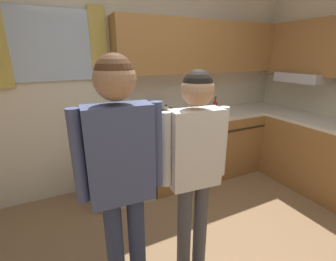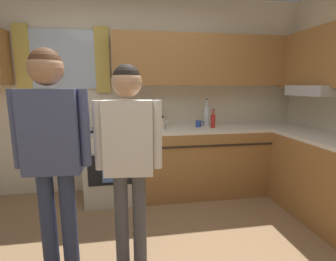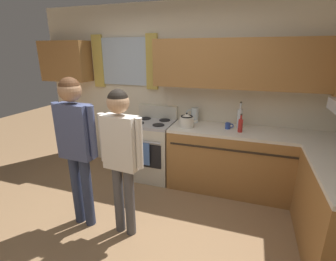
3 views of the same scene
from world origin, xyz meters
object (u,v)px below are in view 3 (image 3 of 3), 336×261
object	(u,v)px
stove_oven	(152,148)
stovetop_kettle	(187,120)
bottle_tall_clear	(240,118)
adult_in_plaid	(121,148)
water_pitcher	(194,115)
bottle_sauce_red	(240,125)
mug_cobalt_blue	(228,126)
adult_left	(76,137)

from	to	relation	value
stove_oven	stovetop_kettle	xyz separation A→B (m)	(0.57, -0.09, 0.53)
bottle_tall_clear	stove_oven	bearing A→B (deg)	-175.02
stove_oven	adult_in_plaid	distance (m)	1.42
stove_oven	water_pitcher	size ratio (longest dim) A/B	5.00
adult_in_plaid	bottle_sauce_red	bearing A→B (deg)	48.41
bottle_tall_clear	mug_cobalt_blue	xyz separation A→B (m)	(-0.14, -0.10, -0.10)
bottle_tall_clear	stovetop_kettle	distance (m)	0.73
bottle_tall_clear	bottle_sauce_red	bearing A→B (deg)	-82.51
stove_oven	bottle_tall_clear	distance (m)	1.39
adult_left	adult_in_plaid	xyz separation A→B (m)	(0.52, 0.01, -0.06)
bottle_sauce_red	water_pitcher	bearing A→B (deg)	158.12
stovetop_kettle	water_pitcher	world-z (taller)	water_pitcher
bottle_tall_clear	mug_cobalt_blue	size ratio (longest dim) A/B	3.20
stove_oven	adult_left	world-z (taller)	adult_left
bottle_tall_clear	adult_left	size ratio (longest dim) A/B	0.22
stove_oven	bottle_sauce_red	xyz separation A→B (m)	(1.29, -0.08, 0.53)
bottle_sauce_red	adult_in_plaid	size ratio (longest dim) A/B	0.15
stove_oven	mug_cobalt_blue	xyz separation A→B (m)	(1.13, 0.01, 0.48)
adult_in_plaid	adult_left	bearing A→B (deg)	-178.44
bottle_sauce_red	mug_cobalt_blue	xyz separation A→B (m)	(-0.16, 0.09, -0.05)
bottle_sauce_red	stovetop_kettle	xyz separation A→B (m)	(-0.73, -0.01, 0.00)
stove_oven	stovetop_kettle	world-z (taller)	stovetop_kettle
mug_cobalt_blue	water_pitcher	size ratio (longest dim) A/B	0.52
bottle_sauce_red	mug_cobalt_blue	size ratio (longest dim) A/B	2.14
water_pitcher	adult_in_plaid	world-z (taller)	adult_in_plaid
mug_cobalt_blue	bottle_tall_clear	bearing A→B (deg)	34.84
bottle_tall_clear	mug_cobalt_blue	world-z (taller)	bottle_tall_clear
mug_cobalt_blue	stovetop_kettle	distance (m)	0.57
adult_left	adult_in_plaid	bearing A→B (deg)	1.56
stove_oven	water_pitcher	xyz separation A→B (m)	(0.61, 0.19, 0.54)
stove_oven	adult_in_plaid	bearing A→B (deg)	-81.13
bottle_tall_clear	water_pitcher	bearing A→B (deg)	172.71
bottle_tall_clear	adult_in_plaid	xyz separation A→B (m)	(-1.06, -1.41, -0.04)
adult_left	water_pitcher	bearing A→B (deg)	58.41
water_pitcher	adult_in_plaid	bearing A→B (deg)	-105.18
mug_cobalt_blue	adult_in_plaid	bearing A→B (deg)	-125.03
stove_oven	stovetop_kettle	bearing A→B (deg)	-8.81
bottle_sauce_red	water_pitcher	size ratio (longest dim) A/B	1.12
bottle_sauce_red	stovetop_kettle	distance (m)	0.73
bottle_tall_clear	adult_left	distance (m)	2.14
bottle_tall_clear	bottle_sauce_red	world-z (taller)	bottle_tall_clear
stovetop_kettle	water_pitcher	distance (m)	0.29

